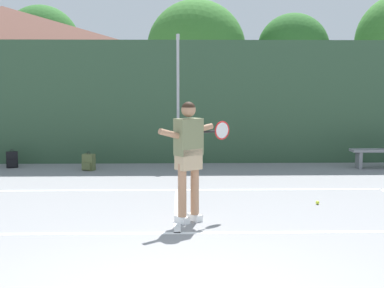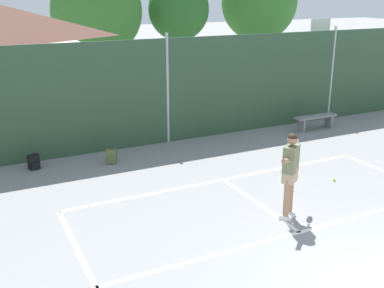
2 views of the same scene
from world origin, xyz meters
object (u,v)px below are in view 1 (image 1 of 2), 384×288
Objects in this scene: tennis_player at (189,150)px; backpack_black at (12,160)px; tennis_ball at (317,203)px; backpack_olive at (89,162)px; courtside_bench at (383,154)px.

backpack_black is at bearing 129.58° from tennis_player.
backpack_olive is (-4.65, 3.71, 0.16)m from tennis_ball.
tennis_player is 1.16× the size of courtside_bench.
tennis_player is 5.43m from backpack_olive.
courtside_bench is (9.27, -0.33, 0.17)m from backpack_black.
tennis_player is 4.01× the size of backpack_olive.
tennis_ball is 4.67m from courtside_bench.
courtside_bench reaches higher than backpack_olive.
courtside_bench is at bearing 1.07° from backpack_olive.
backpack_black is at bearing 177.96° from courtside_bench.
tennis_player is at bearing -63.80° from backpack_olive.
tennis_player is 7.01m from courtside_bench.
tennis_player reaches higher than tennis_ball.
tennis_player reaches higher than backpack_black.
tennis_player is 6.90m from backpack_black.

